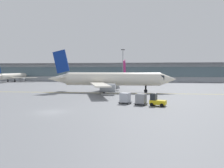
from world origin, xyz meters
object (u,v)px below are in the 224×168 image
Objects in this scene: gate_airplane_1 at (129,76)px; cargo_dolly_trailing at (125,98)px; baggage_tug at (157,101)px; apron_light_mast_1 at (123,64)px; taxiing_regional_jet at (111,79)px; gate_airplane_0 at (13,76)px; cargo_dolly_lead at (141,99)px.

cargo_dolly_trailing is (4.78, -66.19, -2.02)m from gate_airplane_1.
baggage_tug is 76.67m from apron_light_mast_1.
gate_airplane_1 is 68.92m from baggage_tug.
taxiing_regional_jet is 13.97× the size of cargo_dolly_trailing.
gate_airplane_0 reaches higher than cargo_dolly_lead.
gate_airplane_0 is 72.76m from taxiing_regional_jet.
cargo_dolly_lead and cargo_dolly_trailing have the same top height.
gate_airplane_0 is 11.13× the size of cargo_dolly_lead.
apron_light_mast_1 is (-14.15, 74.94, 7.88)m from baggage_tug.
gate_airplane_1 is (58.33, 1.09, 0.29)m from gate_airplane_0.
cargo_dolly_trailing is at bearing 180.00° from baggage_tug.
apron_light_mast_1 reaches higher than gate_airplane_0.
baggage_tug is 2.81m from cargo_dolly_lead.
cargo_dolly_trailing is at bearing -135.25° from gate_airplane_0.
apron_light_mast_1 reaches higher than baggage_tug.
apron_light_mast_1 is at bearing 119.96° from baggage_tug.
baggage_tug reaches higher than cargo_dolly_trailing.
taxiing_regional_jet is 2.17× the size of apron_light_mast_1.
gate_airplane_1 is at bearing -60.49° from apron_light_mast_1.
gate_airplane_0 is 93.40m from cargo_dolly_lead.
cargo_dolly_lead is (-2.65, 0.93, 0.16)m from baggage_tug.
baggage_tug is 5.84m from cargo_dolly_trailing.
cargo_dolly_trailing is 73.93m from apron_light_mast_1.
baggage_tug is at bearing -166.47° from gate_airplane_1.
baggage_tug is (11.39, -22.09, -2.59)m from taxiing_regional_jet.
cargo_dolly_trailing is at bearing 180.00° from cargo_dolly_lead.
taxiing_regional_jet is 24.99m from baggage_tug.
gate_airplane_0 is 55.37m from apron_light_mast_1.
apron_light_mast_1 reaches higher than gate_airplane_1.
taxiing_regional_jet reaches higher than gate_airplane_0.
cargo_dolly_lead is 3.03m from cargo_dolly_trailing.
gate_airplane_1 is 12.32× the size of cargo_dolly_lead.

